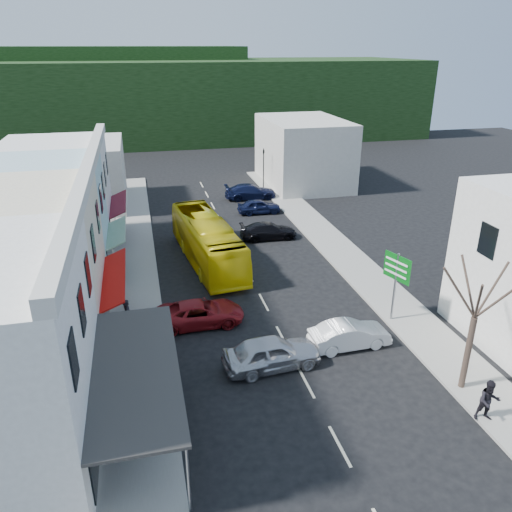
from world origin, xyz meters
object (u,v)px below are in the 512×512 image
at_px(direction_sign, 395,288).
at_px(car_silver, 272,355).
at_px(car_white, 350,335).
at_px(pedestrian_left, 128,317).
at_px(bus, 207,242).
at_px(traffic_signal, 263,170).
at_px(pedestrian_right, 488,402).
at_px(street_tree, 475,318).
at_px(car_red, 200,313).

bearing_deg(direction_sign, car_silver, -179.15).
distance_m(car_white, pedestrian_left, 11.64).
distance_m(bus, traffic_signal, 19.31).
xyz_separation_m(bus, pedestrian_right, (8.69, -18.90, -0.55)).
relative_size(pedestrian_left, traffic_signal, 0.38).
bearing_deg(direction_sign, pedestrian_left, 153.54).
xyz_separation_m(car_white, traffic_signal, (2.98, 29.75, 1.53)).
bearing_deg(direction_sign, pedestrian_right, -108.81).
height_order(pedestrian_left, street_tree, street_tree).
xyz_separation_m(bus, direction_sign, (8.79, -10.58, 0.51)).
relative_size(car_red, direction_sign, 1.12).
distance_m(car_red, pedestrian_right, 14.74).
bearing_deg(pedestrian_left, bus, -39.70).
bearing_deg(street_tree, car_white, 129.07).
bearing_deg(street_tree, pedestrian_right, -99.09).
bearing_deg(car_white, street_tree, -143.13).
xyz_separation_m(car_silver, car_white, (4.31, 0.79, 0.00)).
xyz_separation_m(car_red, direction_sign, (10.44, -2.18, 1.36)).
relative_size(car_white, pedestrian_left, 2.59).
bearing_deg(car_silver, traffic_signal, -18.26).
bearing_deg(pedestrian_left, car_red, -95.56).
height_order(car_silver, car_white, same).
height_order(car_white, traffic_signal, traffic_signal).
height_order(bus, street_tree, street_tree).
height_order(car_red, direction_sign, direction_sign).
bearing_deg(direction_sign, traffic_signal, 72.56).
bearing_deg(car_white, bus, 21.62).
distance_m(car_silver, pedestrian_left, 8.15).
height_order(bus, car_white, bus).
bearing_deg(traffic_signal, car_red, 47.66).
distance_m(car_white, pedestrian_right, 7.25).
xyz_separation_m(car_white, car_red, (-7.13, 4.01, 0.00)).
height_order(pedestrian_left, pedestrian_right, same).
relative_size(car_silver, car_red, 0.96).
bearing_deg(car_red, pedestrian_right, -135.76).
distance_m(pedestrian_left, pedestrian_right, 17.58).
bearing_deg(car_white, direction_sign, -63.29).
xyz_separation_m(bus, car_red, (-1.65, -8.40, -0.85)).
relative_size(bus, direction_sign, 2.82).
height_order(car_silver, car_red, same).
distance_m(car_white, direction_sign, 4.02).
distance_m(bus, direction_sign, 13.76).
distance_m(bus, car_silver, 13.28).
relative_size(street_tree, traffic_signal, 1.66).
height_order(pedestrian_left, direction_sign, direction_sign).
bearing_deg(street_tree, bus, 118.28).
bearing_deg(pedestrian_right, car_silver, 157.07).
xyz_separation_m(bus, traffic_signal, (8.46, 17.34, 0.68)).
bearing_deg(car_white, car_red, 58.46).
height_order(pedestrian_left, traffic_signal, traffic_signal).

